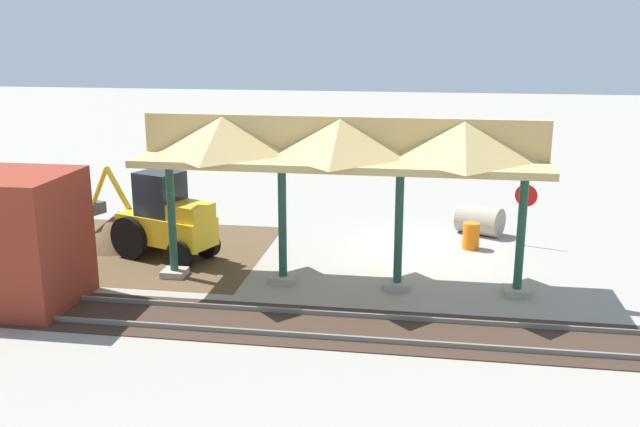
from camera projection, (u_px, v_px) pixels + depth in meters
name	position (u px, v px, depth m)	size (l,w,h in m)	color
ground_plane	(419.00, 251.00, 23.79)	(120.00, 120.00, 0.00)	gray
dirt_work_zone	(144.00, 250.00, 23.90)	(8.15, 7.00, 0.01)	brown
platform_canopy	(340.00, 144.00, 19.65)	(11.21, 3.20, 4.90)	#9E998E
rail_tracks	(413.00, 332.00, 17.44)	(60.00, 2.58, 0.15)	slate
stop_sign	(526.00, 202.00, 24.07)	(0.72, 0.30, 2.14)	gray
backhoe	(163.00, 219.00, 22.95)	(5.32, 2.99, 2.82)	yellow
dirt_mound	(121.00, 244.00, 24.60)	(5.53, 5.53, 2.36)	brown
concrete_pipe	(480.00, 220.00, 25.68)	(1.86, 1.65, 1.05)	#9E9384
traffic_barrel	(471.00, 236.00, 23.99)	(0.56, 0.56, 0.90)	orange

